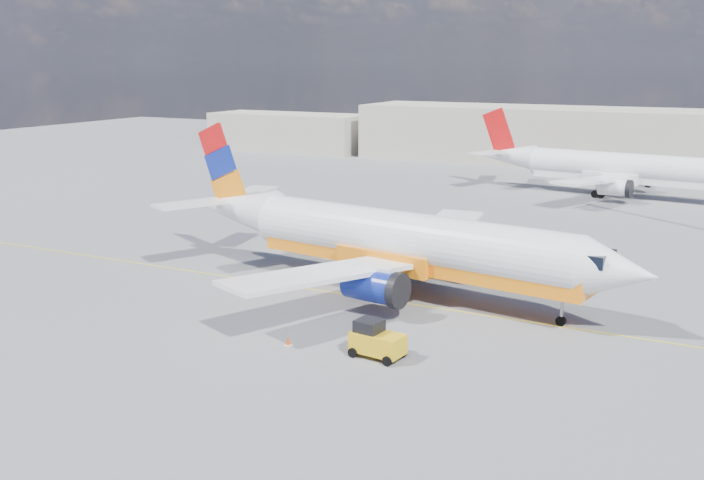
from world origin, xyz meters
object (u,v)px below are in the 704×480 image
at_px(second_jet, 614,168).
at_px(gse_tug, 376,340).
at_px(traffic_cone, 288,341).
at_px(main_jet, 394,241).

xyz_separation_m(second_jet, gse_tug, (-2.67, -55.42, -2.19)).
distance_m(second_jet, traffic_cone, 56.62).
height_order(main_jet, second_jet, main_jet).
bearing_deg(traffic_cone, main_jet, 84.89).
height_order(gse_tug, traffic_cone, gse_tug).
relative_size(main_jet, second_jet, 1.12).
relative_size(main_jet, traffic_cone, 71.30).
height_order(main_jet, traffic_cone, main_jet).
distance_m(gse_tug, traffic_cone, 4.93).
distance_m(second_jet, gse_tug, 55.53).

